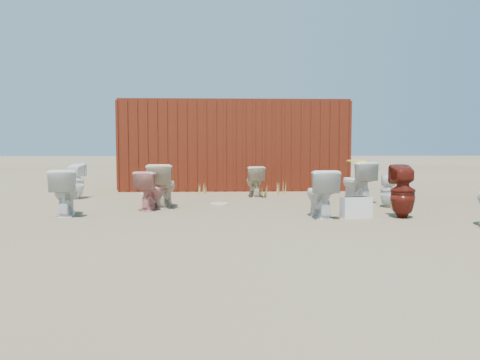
{
  "coord_description": "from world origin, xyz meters",
  "views": [
    {
      "loc": [
        -0.34,
        -8.06,
        1.17
      ],
      "look_at": [
        0.0,
        0.6,
        0.55
      ],
      "focal_mm": 35.0,
      "sensor_mm": 36.0,
      "label": 1
    }
  ],
  "objects_px": {
    "toilet_front_a": "(65,193)",
    "toilet_back_e": "(388,191)",
    "toilet_front_pink": "(153,190)",
    "toilet_front_c": "(320,194)",
    "toilet_front_maroon": "(403,191)",
    "toilet_back_beige_left": "(163,186)",
    "toilet_back_yellowlid": "(357,182)",
    "loose_tank": "(356,207)",
    "toilet_back_beige_right": "(254,181)",
    "toilet_back_a": "(76,181)",
    "shipping_container": "(234,145)"
  },
  "relations": [
    {
      "from": "toilet_front_a",
      "to": "toilet_back_yellowlid",
      "type": "height_order",
      "value": "toilet_back_yellowlid"
    },
    {
      "from": "toilet_front_pink",
      "to": "toilet_back_beige_right",
      "type": "distance_m",
      "value": 2.95
    },
    {
      "from": "toilet_front_a",
      "to": "toilet_back_beige_left",
      "type": "bearing_deg",
      "value": -156.89
    },
    {
      "from": "shipping_container",
      "to": "toilet_back_e",
      "type": "height_order",
      "value": "shipping_container"
    },
    {
      "from": "toilet_front_pink",
      "to": "toilet_back_yellowlid",
      "type": "height_order",
      "value": "toilet_back_yellowlid"
    },
    {
      "from": "toilet_back_a",
      "to": "toilet_back_yellowlid",
      "type": "xyz_separation_m",
      "value": [
        6.1,
        -0.85,
        0.03
      ]
    },
    {
      "from": "shipping_container",
      "to": "toilet_front_pink",
      "type": "xyz_separation_m",
      "value": [
        -1.62,
        -4.59,
        -0.84
      ]
    },
    {
      "from": "toilet_front_a",
      "to": "loose_tank",
      "type": "distance_m",
      "value": 4.88
    },
    {
      "from": "shipping_container",
      "to": "toilet_back_a",
      "type": "height_order",
      "value": "shipping_container"
    },
    {
      "from": "toilet_back_a",
      "to": "loose_tank",
      "type": "bearing_deg",
      "value": 164.32
    },
    {
      "from": "toilet_front_c",
      "to": "toilet_back_e",
      "type": "height_order",
      "value": "toilet_front_c"
    },
    {
      "from": "toilet_front_a",
      "to": "toilet_back_yellowlid",
      "type": "xyz_separation_m",
      "value": [
        5.49,
        1.73,
        0.03
      ]
    },
    {
      "from": "shipping_container",
      "to": "toilet_front_pink",
      "type": "relative_size",
      "value": 8.3
    },
    {
      "from": "shipping_container",
      "to": "toilet_back_beige_right",
      "type": "height_order",
      "value": "shipping_container"
    },
    {
      "from": "toilet_back_yellowlid",
      "to": "toilet_back_e",
      "type": "relative_size",
      "value": 1.35
    },
    {
      "from": "toilet_back_yellowlid",
      "to": "toilet_front_c",
      "type": "bearing_deg",
      "value": 42.13
    },
    {
      "from": "toilet_front_pink",
      "to": "toilet_back_e",
      "type": "distance_m",
      "value": 4.49
    },
    {
      "from": "toilet_front_a",
      "to": "toilet_back_e",
      "type": "distance_m",
      "value": 5.92
    },
    {
      "from": "shipping_container",
      "to": "toilet_back_beige_right",
      "type": "xyz_separation_m",
      "value": [
        0.42,
        -2.45,
        -0.84
      ]
    },
    {
      "from": "toilet_back_beige_left",
      "to": "loose_tank",
      "type": "distance_m",
      "value": 3.64
    },
    {
      "from": "toilet_front_a",
      "to": "toilet_front_pink",
      "type": "relative_size",
      "value": 1.1
    },
    {
      "from": "toilet_front_maroon",
      "to": "toilet_back_beige_left",
      "type": "relative_size",
      "value": 1.04
    },
    {
      "from": "toilet_back_beige_right",
      "to": "toilet_front_a",
      "type": "bearing_deg",
      "value": 34.83
    },
    {
      "from": "toilet_front_pink",
      "to": "toilet_back_a",
      "type": "relative_size",
      "value": 0.9
    },
    {
      "from": "toilet_front_c",
      "to": "toilet_back_e",
      "type": "bearing_deg",
      "value": -146.4
    },
    {
      "from": "toilet_front_pink",
      "to": "toilet_back_a",
      "type": "distance_m",
      "value": 2.72
    },
    {
      "from": "toilet_front_c",
      "to": "toilet_back_a",
      "type": "relative_size",
      "value": 0.99
    },
    {
      "from": "toilet_front_pink",
      "to": "toilet_front_maroon",
      "type": "height_order",
      "value": "toilet_front_maroon"
    },
    {
      "from": "toilet_back_beige_left",
      "to": "toilet_back_beige_right",
      "type": "bearing_deg",
      "value": -132.02
    },
    {
      "from": "toilet_back_a",
      "to": "loose_tank",
      "type": "distance_m",
      "value": 6.24
    },
    {
      "from": "toilet_back_e",
      "to": "toilet_front_c",
      "type": "bearing_deg",
      "value": 60.7
    },
    {
      "from": "toilet_front_pink",
      "to": "toilet_back_beige_left",
      "type": "bearing_deg",
      "value": -90.35
    },
    {
      "from": "toilet_back_e",
      "to": "toilet_front_pink",
      "type": "bearing_deg",
      "value": 24.58
    },
    {
      "from": "toilet_back_beige_right",
      "to": "loose_tank",
      "type": "relative_size",
      "value": 1.44
    },
    {
      "from": "toilet_front_pink",
      "to": "loose_tank",
      "type": "bearing_deg",
      "value": -172.57
    },
    {
      "from": "toilet_front_a",
      "to": "toilet_front_maroon",
      "type": "height_order",
      "value": "toilet_front_maroon"
    },
    {
      "from": "toilet_back_beige_left",
      "to": "toilet_back_e",
      "type": "distance_m",
      "value": 4.34
    },
    {
      "from": "toilet_front_a",
      "to": "toilet_back_a",
      "type": "distance_m",
      "value": 2.66
    },
    {
      "from": "toilet_back_a",
      "to": "toilet_front_a",
      "type": "bearing_deg",
      "value": 116.33
    },
    {
      "from": "toilet_front_pink",
      "to": "toilet_back_yellowlid",
      "type": "relative_size",
      "value": 0.84
    },
    {
      "from": "toilet_front_pink",
      "to": "toilet_front_c",
      "type": "bearing_deg",
      "value": -175.08
    },
    {
      "from": "shipping_container",
      "to": "toilet_front_a",
      "type": "distance_m",
      "value": 6.14
    },
    {
      "from": "toilet_back_e",
      "to": "toilet_back_beige_right",
      "type": "bearing_deg",
      "value": -16.35
    },
    {
      "from": "toilet_front_maroon",
      "to": "toilet_back_beige_left",
      "type": "xyz_separation_m",
      "value": [
        -4.1,
        1.48,
        -0.02
      ]
    },
    {
      "from": "toilet_front_maroon",
      "to": "toilet_back_yellowlid",
      "type": "xyz_separation_m",
      "value": [
        -0.12,
        2.19,
        -0.01
      ]
    },
    {
      "from": "toilet_back_yellowlid",
      "to": "toilet_back_beige_right",
      "type": "bearing_deg",
      "value": -45.85
    },
    {
      "from": "toilet_front_pink",
      "to": "toilet_front_maroon",
      "type": "relative_size",
      "value": 0.82
    },
    {
      "from": "toilet_back_beige_left",
      "to": "toilet_back_e",
      "type": "xyz_separation_m",
      "value": [
        4.33,
        -0.14,
        -0.1
      ]
    },
    {
      "from": "toilet_front_c",
      "to": "toilet_front_maroon",
      "type": "distance_m",
      "value": 1.35
    },
    {
      "from": "shipping_container",
      "to": "loose_tank",
      "type": "bearing_deg",
      "value": -71.89
    }
  ]
}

